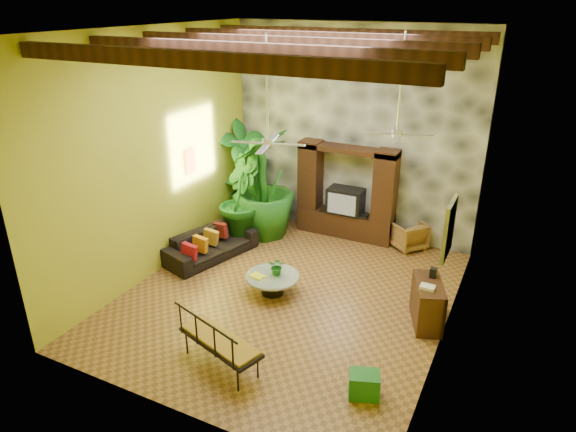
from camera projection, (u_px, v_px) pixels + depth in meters
The scene contains 23 objects.
ground at pixel (289, 295), 10.24m from camera, with size 7.00×7.00×0.00m, color brown.
ceiling at pixel (289, 29), 8.27m from camera, with size 6.00×7.00×0.02m, color silver.
back_wall at pixel (354, 133), 12.13m from camera, with size 6.00×0.02×5.00m, color gold.
left_wall at pixel (157, 155), 10.48m from camera, with size 0.02×7.00×5.00m, color gold.
right_wall at pixel (460, 204), 8.03m from camera, with size 0.02×7.00×5.00m, color gold.
stone_accent_wall at pixel (353, 134), 12.08m from camera, with size 5.98×0.10×4.98m, color #3D4046.
ceiling_beams at pixel (289, 43), 8.35m from camera, with size 5.95×5.36×0.22m.
entertainment_center at pixel (346, 199), 12.44m from camera, with size 2.40×0.55×2.30m.
ceiling_fan_front at pixel (268, 131), 8.65m from camera, with size 1.28×1.28×1.86m.
ceiling_fan_back at pixel (398, 122), 9.23m from camera, with size 1.28×1.28×1.86m.
wall_art_mask at pixel (190, 161), 11.44m from camera, with size 0.06×0.32×0.55m, color #C08716.
wall_art_painting at pixel (449, 229), 7.63m from camera, with size 0.06×0.70×0.90m, color #225B7D.
sofa at pixel (211, 244), 11.62m from camera, with size 2.17×0.85×0.63m, color black.
wicker_armchair at pixel (408, 235), 12.04m from camera, with size 0.70×0.72×0.65m, color olive.
tall_plant_a at pixel (245, 173), 13.08m from camera, with size 1.41×0.96×2.68m, color #1C6B23.
tall_plant_b at pixel (239, 198), 12.18m from camera, with size 1.18×0.95×2.14m, color #16571A.
tall_plant_c at pixel (264, 184), 12.34m from camera, with size 1.49×1.49×2.67m, color #1E621A.
coffee_table at pixel (273, 282), 10.21m from camera, with size 1.07×1.07×0.40m.
centerpiece_plant at pixel (277, 266), 10.11m from camera, with size 0.33×0.29×0.37m, color #1B681C.
yellow_tray at pixel (257, 276), 10.10m from camera, with size 0.29×0.21×0.03m, color gold.
iron_bench at pixel (217, 340), 8.02m from camera, with size 1.60×1.00×0.57m.
side_console at pixel (427, 303), 9.22m from camera, with size 0.46×1.02×0.82m, color #342210.
green_bin at pixel (364, 385), 7.59m from camera, with size 0.45×0.34×0.39m, color #207829.
Camera 1 is at (3.89, -7.88, 5.49)m, focal length 32.00 mm.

